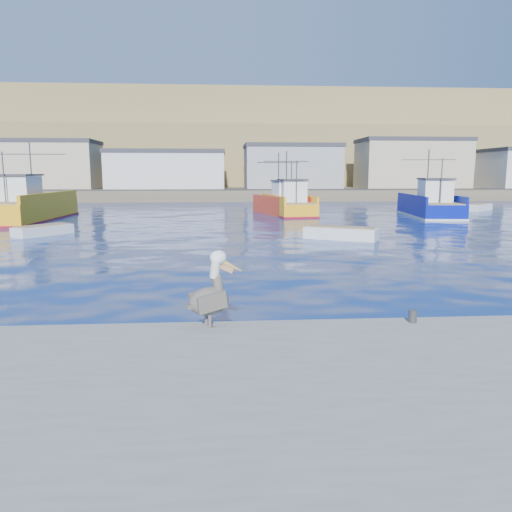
{
  "coord_description": "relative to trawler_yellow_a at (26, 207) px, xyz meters",
  "views": [
    {
      "loc": [
        -1.57,
        -14.66,
        4.03
      ],
      "look_at": [
        -0.37,
        2.3,
        1.22
      ],
      "focal_mm": 35.0,
      "sensor_mm": 36.0,
      "label": 1
    }
  ],
  "objects": [
    {
      "name": "ground",
      "position": [
        18.36,
        -29.82,
        -1.16
      ],
      "size": [
        260.0,
        260.0,
        0.0
      ],
      "primitive_type": "plane",
      "color": "#071659",
      "rests_on": "ground"
    },
    {
      "name": "skiff_far",
      "position": [
        45.17,
        8.64,
        -0.86
      ],
      "size": [
        4.19,
        4.06,
        0.94
      ],
      "color": "silver",
      "rests_on": "ground"
    },
    {
      "name": "trawler_yellow_b",
      "position": [
        23.55,
        4.51,
        -0.2
      ],
      "size": [
        4.64,
        10.02,
        6.31
      ],
      "color": "#FFA912",
      "rests_on": "ground"
    },
    {
      "name": "skiff_mid",
      "position": [
        24.23,
        -14.19,
        -0.85
      ],
      "size": [
        4.65,
        3.5,
        0.97
      ],
      "color": "silver",
      "rests_on": "ground"
    },
    {
      "name": "skiff_left",
      "position": [
        5.05,
        -10.78,
        -0.89
      ],
      "size": [
        3.35,
        3.93,
        0.84
      ],
      "color": "silver",
      "rests_on": "ground"
    },
    {
      "name": "boat_orange",
      "position": [
        22.99,
        5.4,
        -0.11
      ],
      "size": [
        5.27,
        9.22,
        6.13
      ],
      "color": "red",
      "rests_on": "ground"
    },
    {
      "name": "trawler_yellow_a",
      "position": [
        0.0,
        0.0,
        0.0
      ],
      "size": [
        6.17,
        13.66,
        6.8
      ],
      "color": "#FFA912",
      "rests_on": "ground"
    },
    {
      "name": "dock",
      "position": [
        18.36,
        -38.82,
        -0.91
      ],
      "size": [
        70.0,
        12.0,
        0.5
      ],
      "primitive_type": "cube",
      "color": "slate",
      "rests_on": "ground"
    },
    {
      "name": "pelican",
      "position": [
        16.54,
        -33.19,
        0.1
      ],
      "size": [
        1.4,
        0.93,
        1.78
      ],
      "color": "#595451",
      "rests_on": "dock"
    },
    {
      "name": "far_shore",
      "position": [
        18.36,
        79.39,
        7.82
      ],
      "size": [
        200.0,
        81.0,
        24.0
      ],
      "color": "brown",
      "rests_on": "ground"
    },
    {
      "name": "trawler_blue",
      "position": [
        36.69,
        1.75,
        -0.16
      ],
      "size": [
        5.1,
        10.95,
        6.42
      ],
      "color": "#03118B",
      "rests_on": "ground"
    },
    {
      "name": "dock_bollards",
      "position": [
        18.96,
        -33.22,
        -0.51
      ],
      "size": [
        36.2,
        0.2,
        0.3
      ],
      "color": "#4C4C4C",
      "rests_on": "dock"
    }
  ]
}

